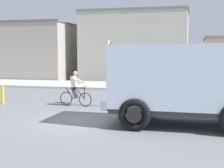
{
  "coord_description": "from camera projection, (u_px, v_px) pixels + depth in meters",
  "views": [
    {
      "loc": [
        4.08,
        -11.93,
        2.63
      ],
      "look_at": [
        0.59,
        2.5,
        1.2
      ],
      "focal_mm": 52.87,
      "sensor_mm": 36.0,
      "label": 1
    }
  ],
  "objects": [
    {
      "name": "building_corner_left",
      "position": [
        30.0,
        51.0,
        33.02
      ],
      "size": [
        8.9,
        6.4,
        5.54
      ],
      "color": "#9E9389",
      "rests_on": "ground"
    },
    {
      "name": "bollard_far",
      "position": [
        3.0,
        95.0,
        16.8
      ],
      "size": [
        0.14,
        0.14,
        0.9
      ],
      "primitive_type": "cylinder",
      "color": "gold",
      "rests_on": "ground"
    },
    {
      "name": "truck_foreground",
      "position": [
        185.0,
        79.0,
        11.72
      ],
      "size": [
        5.45,
        2.91,
        2.9
      ],
      "color": "silver",
      "rests_on": "ground"
    },
    {
      "name": "sidewalk_far",
      "position": [
        136.0,
        86.0,
        24.94
      ],
      "size": [
        80.0,
        5.0,
        0.16
      ],
      "primitive_type": "cube",
      "color": "#ADADA8",
      "rests_on": "ground"
    },
    {
      "name": "building_mid_block",
      "position": [
        135.0,
        46.0,
        31.43
      ],
      "size": [
        10.01,
        5.14,
        6.52
      ],
      "color": "#B2AD9E",
      "rests_on": "ground"
    },
    {
      "name": "ground_plane",
      "position": [
        82.0,
        120.0,
        12.75
      ],
      "size": [
        120.0,
        120.0,
        0.0
      ],
      "primitive_type": "plane",
      "color": "slate"
    },
    {
      "name": "cyclist",
      "position": [
        75.0,
        88.0,
        16.16
      ],
      "size": [
        1.72,
        0.53,
        1.72
      ],
      "color": "black",
      "rests_on": "ground"
    },
    {
      "name": "car_red_near",
      "position": [
        161.0,
        82.0,
        20.32
      ],
      "size": [
        4.23,
        2.39,
        1.6
      ],
      "color": "#1E2328",
      "rests_on": "ground"
    },
    {
      "name": "traffic_light_pole",
      "position": [
        109.0,
        64.0,
        15.88
      ],
      "size": [
        0.24,
        0.43,
        3.2
      ],
      "color": "red",
      "rests_on": "ground"
    }
  ]
}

